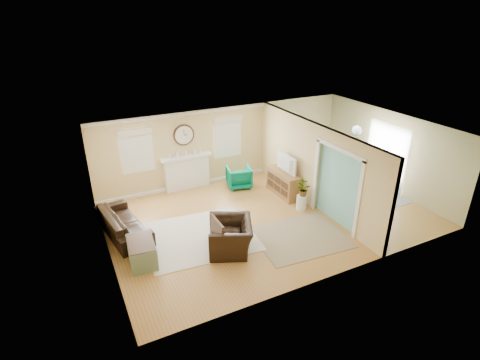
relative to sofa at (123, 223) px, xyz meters
name	(u,v)px	position (x,y,z in m)	size (l,w,h in m)	color
floor	(269,216)	(3.99, -0.94, -0.33)	(9.00, 9.00, 0.00)	#A47233
wall_back	(226,144)	(3.99, 2.06, 0.97)	(9.00, 0.02, 2.60)	#D5BC74
wall_front	(342,226)	(3.99, -3.94, 0.97)	(9.00, 0.02, 2.60)	#D5BC74
wall_left	(103,211)	(-0.51, -0.94, 0.97)	(0.02, 6.00, 2.60)	#D5BC74
wall_right	(388,151)	(8.49, -0.94, 0.97)	(0.02, 6.00, 2.60)	#D5BC74
ceiling	(272,131)	(3.99, -0.94, 2.27)	(9.00, 6.00, 0.02)	white
partition	(309,161)	(5.50, -0.65, 1.03)	(0.17, 6.00, 2.60)	#D5BC74
fireplace	(187,172)	(2.49, 1.94, 0.27)	(1.70, 0.30, 1.17)	white
wall_clock	(184,135)	(2.49, 2.03, 1.52)	(0.70, 0.07, 0.70)	#492F1B
window_left	(136,148)	(0.94, 2.02, 1.33)	(1.05, 0.13, 1.42)	white
window_right	(228,134)	(4.04, 2.02, 1.33)	(1.05, 0.13, 1.42)	white
french_doors	(386,157)	(8.44, -0.94, 0.77)	(0.06, 1.70, 2.20)	white
pendant	(357,130)	(6.99, -0.94, 1.87)	(0.30, 0.30, 0.55)	gold
rug_cream	(200,236)	(1.76, -1.07, -0.32)	(2.82, 2.45, 0.02)	silver
rug_jute	(300,237)	(4.14, -2.28, -0.32)	(2.37, 1.94, 0.01)	#9E8865
rug_grey	(351,190)	(7.32, -0.70, -0.32)	(2.50, 3.12, 0.01)	gray
sofa	(123,223)	(0.00, 0.00, 0.00)	(2.24, 0.88, 0.65)	black
eames_chair	(230,236)	(2.26, -1.96, 0.06)	(1.21, 1.05, 0.78)	black
green_chair	(239,177)	(4.08, 1.25, 0.03)	(0.77, 0.79, 0.72)	#03633A
trunk	(142,252)	(0.15, -1.49, -0.04)	(0.70, 1.05, 0.57)	gray
credenza	(283,183)	(5.12, 0.08, 0.07)	(0.47, 1.39, 0.80)	olive
tv	(284,164)	(5.10, 0.08, 0.76)	(1.00, 0.13, 0.58)	black
garden_stool	(301,202)	(5.07, -1.02, -0.10)	(0.31, 0.31, 0.45)	white
potted_plant	(302,189)	(5.07, -1.02, 0.35)	(0.40, 0.35, 0.44)	#337F33
dining_table	(352,183)	(7.32, -0.70, -0.04)	(1.65, 0.92, 0.58)	#492F1B
dining_chair_n	(333,165)	(7.30, 0.31, 0.21)	(0.47, 0.47, 0.91)	gray
dining_chair_s	(382,187)	(7.40, -1.87, 0.28)	(0.57, 0.57, 1.03)	gray
dining_chair_w	(338,179)	(6.71, -0.68, 0.19)	(0.44, 0.44, 0.88)	white
dining_chair_e	(368,174)	(7.91, -0.78, 0.19)	(0.45, 0.45, 0.88)	gray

